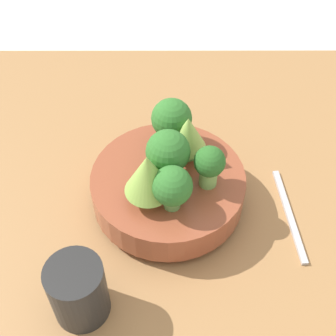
# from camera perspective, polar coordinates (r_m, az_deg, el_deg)

# --- Properties ---
(ground_plane) EXTENTS (6.00, 6.00, 0.00)m
(ground_plane) POSITION_cam_1_polar(r_m,az_deg,el_deg) (0.84, 0.40, -4.83)
(ground_plane) COLOR silver
(table) EXTENTS (0.82, 0.87, 0.05)m
(table) POSITION_cam_1_polar(r_m,az_deg,el_deg) (0.82, 0.41, -3.80)
(table) COLOR #9E7042
(table) RESTS_ON ground_plane
(bowl) EXTENTS (0.24, 0.24, 0.07)m
(bowl) POSITION_cam_1_polar(r_m,az_deg,el_deg) (0.75, 0.00, -2.42)
(bowl) COLOR brown
(bowl) RESTS_ON table
(romanesco_piece_near) EXTENTS (0.06, 0.06, 0.08)m
(romanesco_piece_near) POSITION_cam_1_polar(r_m,az_deg,el_deg) (0.73, 2.43, 4.12)
(romanesco_piece_near) COLOR #6BA34C
(romanesco_piece_near) RESTS_ON bowl
(broccoli_floret_center) EXTENTS (0.07, 0.07, 0.09)m
(broccoli_floret_center) POSITION_cam_1_polar(r_m,az_deg,el_deg) (0.69, 0.00, 1.89)
(broccoli_floret_center) COLOR #6BA34C
(broccoli_floret_center) RESTS_ON bowl
(broccoli_floret_front) EXTENTS (0.05, 0.05, 0.07)m
(broccoli_floret_front) POSITION_cam_1_polar(r_m,az_deg,el_deg) (0.69, 5.07, 0.44)
(broccoli_floret_front) COLOR #7AB256
(broccoli_floret_front) RESTS_ON bowl
(romanesco_piece_far) EXTENTS (0.07, 0.07, 0.09)m
(romanesco_piece_far) POSITION_cam_1_polar(r_m,az_deg,el_deg) (0.66, -2.52, -0.80)
(romanesco_piece_far) COLOR #7AB256
(romanesco_piece_far) RESTS_ON bowl
(broccoli_floret_right) EXTENTS (0.07, 0.07, 0.09)m
(broccoli_floret_right) POSITION_cam_1_polar(r_m,az_deg,el_deg) (0.74, 0.52, 5.98)
(broccoli_floret_right) COLOR #609347
(broccoli_floret_right) RESTS_ON bowl
(broccoli_floret_left) EXTENTS (0.06, 0.06, 0.08)m
(broccoli_floret_left) POSITION_cam_1_polar(r_m,az_deg,el_deg) (0.66, 0.75, -2.33)
(broccoli_floret_left) COLOR #609347
(broccoli_floret_left) RESTS_ON bowl
(cup) EXTENTS (0.08, 0.08, 0.10)m
(cup) POSITION_cam_1_polar(r_m,az_deg,el_deg) (0.65, -10.90, -14.50)
(cup) COLOR black
(cup) RESTS_ON table
(fork) EXTENTS (0.18, 0.03, 0.01)m
(fork) POSITION_cam_1_polar(r_m,az_deg,el_deg) (0.79, 14.54, -5.50)
(fork) COLOR #B2B2B7
(fork) RESTS_ON table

